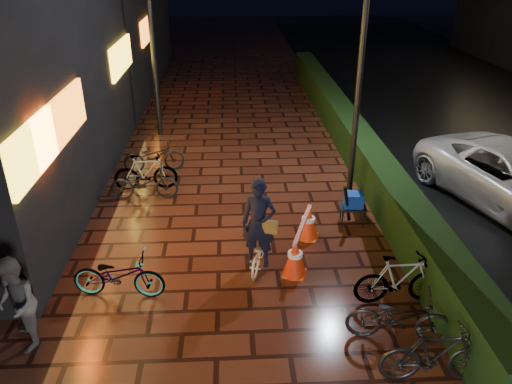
{
  "coord_description": "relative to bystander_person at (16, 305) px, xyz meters",
  "views": [
    {
      "loc": [
        -0.26,
        -6.16,
        5.54
      ],
      "look_at": [
        0.22,
        2.82,
        1.1
      ],
      "focal_mm": 35.0,
      "sensor_mm": 36.0,
      "label": 1
    }
  ],
  "objects": [
    {
      "name": "hedge",
      "position": [
        6.8,
        8.11,
        -0.28
      ],
      "size": [
        0.7,
        20.0,
        1.0
      ],
      "primitive_type": "cube",
      "color": "black",
      "rests_on": "ground"
    },
    {
      "name": "cart_assembly",
      "position": [
        5.86,
        3.47,
        -0.24
      ],
      "size": [
        0.62,
        0.58,
        1.06
      ],
      "color": "black",
      "rests_on": "ground"
    },
    {
      "name": "parked_bikes_hedge",
      "position": [
        5.92,
        -0.15,
        -0.33
      ],
      "size": [
        1.92,
        2.24,
        0.94
      ],
      "color": "black",
      "rests_on": "ground"
    },
    {
      "name": "ground",
      "position": [
        3.5,
        0.11,
        -0.78
      ],
      "size": [
        80.0,
        80.0,
        0.0
      ],
      "primitive_type": "plane",
      "color": "#381911",
      "rests_on": "ground"
    },
    {
      "name": "traffic_barrier",
      "position": [
        4.59,
        2.28,
        -0.41
      ],
      "size": [
        0.95,
        1.8,
        0.74
      ],
      "color": "red",
      "rests_on": "ground"
    },
    {
      "name": "cyclist",
      "position": [
        3.73,
        1.89,
        -0.09
      ],
      "size": [
        0.8,
        1.38,
        1.87
      ],
      "color": "silver",
      "rests_on": "ground"
    },
    {
      "name": "parked_bikes_storefront",
      "position": [
        1.15,
        4.51,
        -0.35
      ],
      "size": [
        1.78,
        6.24,
        0.94
      ],
      "color": "black",
      "rests_on": "ground"
    },
    {
      "name": "lamp_post_sf",
      "position": [
        0.92,
        9.67,
        2.44
      ],
      "size": [
        0.55,
        0.28,
        5.86
      ],
      "color": "black",
      "rests_on": "ground"
    },
    {
      "name": "bystander_person",
      "position": [
        0.0,
        0.0,
        0.0
      ],
      "size": [
        0.86,
        0.94,
        1.56
      ],
      "primitive_type": "imported",
      "rotation": [
        0.0,
        0.0,
        -1.12
      ],
      "color": "#515154",
      "rests_on": "ground"
    },
    {
      "name": "lamp_post_hedge",
      "position": [
        6.13,
        4.86,
        2.04
      ],
      "size": [
        0.48,
        0.24,
        5.12
      ],
      "color": "black",
      "rests_on": "ground"
    }
  ]
}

